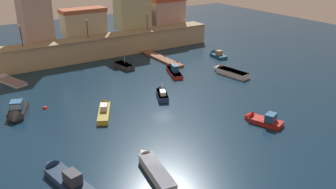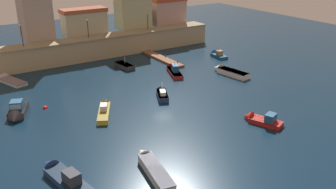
# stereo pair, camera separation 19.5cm
# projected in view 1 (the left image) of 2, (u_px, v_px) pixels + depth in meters

# --- Properties ---
(ground_plane) EXTENTS (125.83, 125.83, 0.00)m
(ground_plane) POSITION_uv_depth(u_px,v_px,m) (163.00, 99.00, 47.15)
(ground_plane) COLOR #0C2338
(quay_wall) EXTENTS (46.88, 4.00, 3.77)m
(quay_wall) POSITION_uv_depth(u_px,v_px,m) (94.00, 47.00, 64.11)
(quay_wall) COLOR tan
(quay_wall) RESTS_ON ground
(old_town_backdrop) EXTENTS (42.68, 5.70, 9.59)m
(old_town_backdrop) POSITION_uv_depth(u_px,v_px,m) (93.00, 13.00, 66.24)
(old_town_backdrop) COLOR tan
(old_town_backdrop) RESTS_ON ground
(pier_dock) EXTENTS (1.74, 11.40, 0.70)m
(pier_dock) POSITION_uv_depth(u_px,v_px,m) (161.00, 59.00, 63.64)
(pier_dock) COLOR brown
(pier_dock) RESTS_ON ground
(quay_lamp_0) EXTENTS (0.32, 0.32, 3.52)m
(quay_lamp_0) POSITION_uv_depth(u_px,v_px,m) (21.00, 32.00, 56.53)
(quay_lamp_0) COLOR black
(quay_lamp_0) RESTS_ON quay_wall
(quay_lamp_1) EXTENTS (0.32, 0.32, 3.19)m
(quay_lamp_1) POSITION_uv_depth(u_px,v_px,m) (87.00, 25.00, 62.13)
(quay_lamp_1) COLOR black
(quay_lamp_1) RESTS_ON quay_wall
(quay_lamp_2) EXTENTS (0.32, 0.32, 3.20)m
(quay_lamp_2) POSITION_uv_depth(u_px,v_px,m) (147.00, 18.00, 68.15)
(quay_lamp_2) COLOR black
(quay_lamp_2) RESTS_ON quay_wall
(moored_boat_0) EXTENTS (3.11, 4.80, 1.90)m
(moored_boat_0) POSITION_uv_depth(u_px,v_px,m) (260.00, 119.00, 40.88)
(moored_boat_0) COLOR red
(moored_boat_0) RESTS_ON ground
(moored_boat_1) EXTENTS (2.96, 7.20, 2.06)m
(moored_boat_1) POSITION_uv_depth(u_px,v_px,m) (63.00, 176.00, 30.69)
(moored_boat_1) COLOR navy
(moored_boat_1) RESTS_ON ground
(moored_boat_2) EXTENTS (4.16, 6.48, 1.52)m
(moored_boat_2) POSITION_uv_depth(u_px,v_px,m) (105.00, 109.00, 43.42)
(moored_boat_2) COLOR gold
(moored_boat_2) RESTS_ON ground
(moored_boat_3) EXTENTS (2.47, 7.12, 1.28)m
(moored_boat_3) POSITION_uv_depth(u_px,v_px,m) (153.00, 167.00, 31.92)
(moored_boat_3) COLOR silver
(moored_boat_3) RESTS_ON ground
(moored_boat_4) EXTENTS (1.97, 4.38, 2.69)m
(moored_boat_4) POSITION_uv_depth(u_px,v_px,m) (216.00, 54.00, 65.56)
(moored_boat_4) COLOR #195689
(moored_boat_4) RESTS_ON ground
(moored_boat_5) EXTENTS (2.02, 5.15, 2.31)m
(moored_boat_5) POSITION_uv_depth(u_px,v_px,m) (122.00, 65.00, 59.77)
(moored_boat_5) COLOR #333338
(moored_boat_5) RESTS_ON ground
(moored_boat_6) EXTENTS (2.63, 6.77, 1.61)m
(moored_boat_6) POSITION_uv_depth(u_px,v_px,m) (228.00, 71.00, 56.42)
(moored_boat_6) COLOR white
(moored_boat_6) RESTS_ON ground
(moored_boat_7) EXTENTS (3.12, 4.76, 2.24)m
(moored_boat_7) POSITION_uv_depth(u_px,v_px,m) (162.00, 93.00, 47.98)
(moored_boat_7) COLOR navy
(moored_boat_7) RESTS_ON ground
(moored_boat_8) EXTENTS (3.74, 6.85, 2.51)m
(moored_boat_8) POSITION_uv_depth(u_px,v_px,m) (173.00, 70.00, 57.16)
(moored_boat_8) COLOR red
(moored_boat_8) RESTS_ON ground
(moored_boat_9) EXTENTS (3.73, 6.55, 1.67)m
(moored_boat_9) POSITION_uv_depth(u_px,v_px,m) (7.00, 80.00, 53.37)
(moored_boat_9) COLOR silver
(moored_boat_9) RESTS_ON ground
(moored_boat_10) EXTENTS (3.56, 5.28, 2.27)m
(moored_boat_10) POSITION_uv_depth(u_px,v_px,m) (17.00, 112.00, 42.19)
(moored_boat_10) COLOR #333338
(moored_boat_10) RESTS_ON ground
(mooring_buoy_0) EXTENTS (0.59, 0.59, 0.59)m
(mooring_buoy_0) POSITION_uv_depth(u_px,v_px,m) (45.00, 108.00, 44.52)
(mooring_buoy_0) COLOR red
(mooring_buoy_0) RESTS_ON ground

